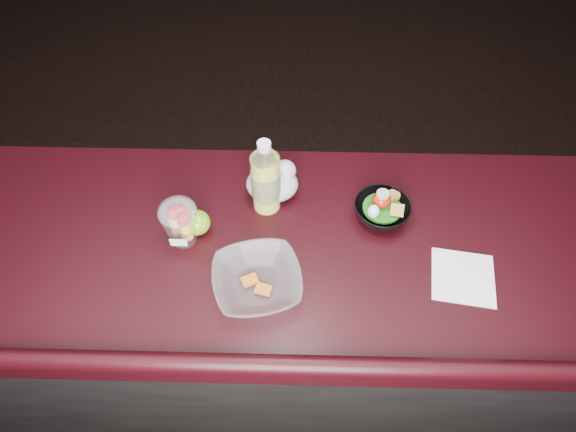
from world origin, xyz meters
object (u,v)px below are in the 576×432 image
object	(u,v)px
lemonade_bottle	(266,181)
snack_bowl	(382,209)
fruit_cup	(180,222)
takeout_bowl	(257,281)
green_apple	(197,223)

from	to	relation	value
lemonade_bottle	snack_bowl	distance (m)	0.33
lemonade_bottle	fruit_cup	world-z (taller)	lemonade_bottle
snack_bowl	takeout_bowl	world-z (taller)	snack_bowl
fruit_cup	snack_bowl	xyz separation A→B (m)	(0.55, 0.09, -0.04)
fruit_cup	snack_bowl	distance (m)	0.56
lemonade_bottle	green_apple	size ratio (longest dim) A/B	3.24
lemonade_bottle	snack_bowl	world-z (taller)	lemonade_bottle
green_apple	takeout_bowl	xyz separation A→B (m)	(0.18, -0.18, -0.01)
takeout_bowl	snack_bowl	bearing A→B (deg)	35.55
fruit_cup	green_apple	bearing A→B (deg)	38.79
lemonade_bottle	fruit_cup	distance (m)	0.26
lemonade_bottle	takeout_bowl	distance (m)	0.28
snack_bowl	takeout_bowl	xyz separation A→B (m)	(-0.34, -0.24, -0.00)
lemonade_bottle	fruit_cup	bearing A→B (deg)	-150.86
lemonade_bottle	fruit_cup	xyz separation A→B (m)	(-0.22, -0.12, -0.03)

